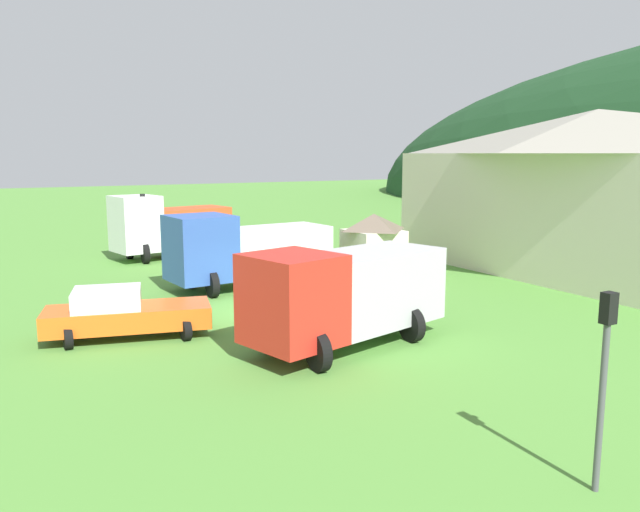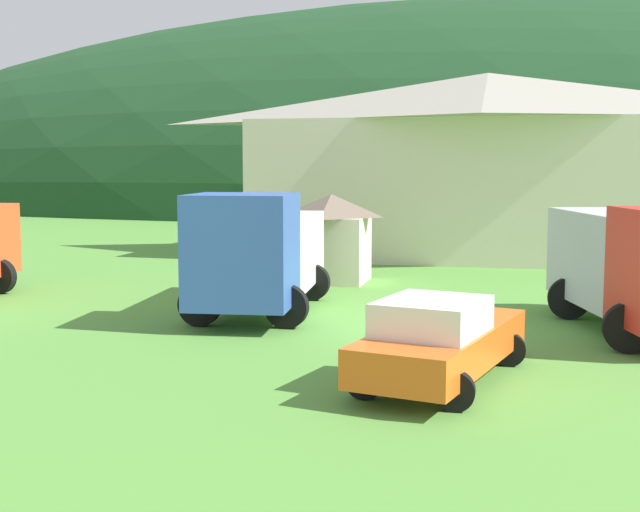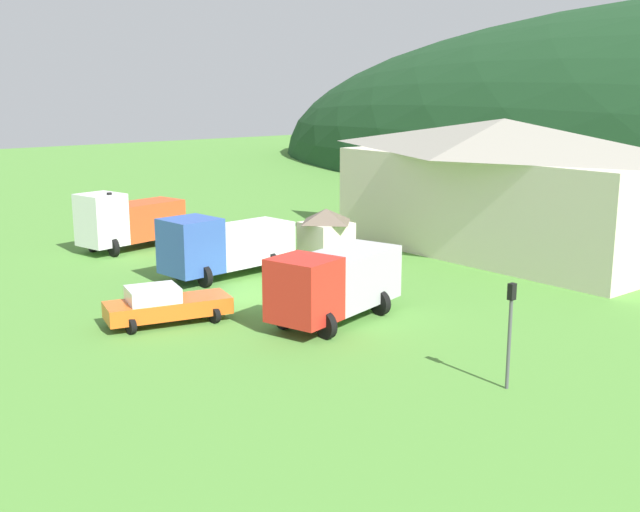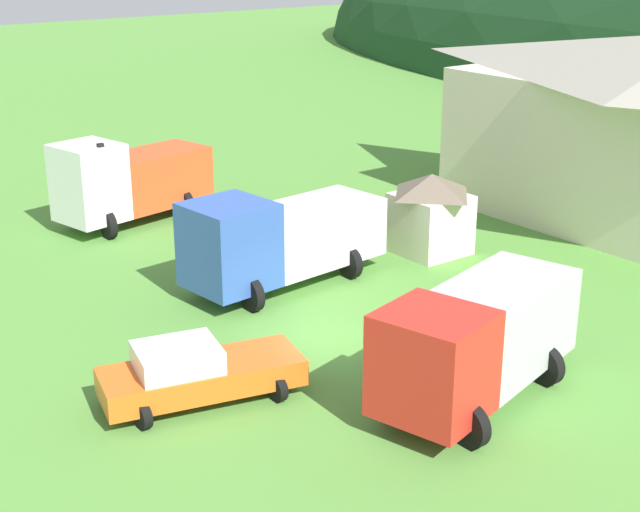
{
  "view_description": "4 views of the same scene",
  "coord_description": "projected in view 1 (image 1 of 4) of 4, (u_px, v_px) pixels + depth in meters",
  "views": [
    {
      "loc": [
        21.65,
        -9.06,
        5.96
      ],
      "look_at": [
        -3.0,
        4.51,
        1.37
      ],
      "focal_mm": 35.35,
      "sensor_mm": 36.0,
      "label": 1
    },
    {
      "loc": [
        2.45,
        -20.7,
        4.09
      ],
      "look_at": [
        -3.52,
        5.1,
        1.21
      ],
      "focal_mm": 47.42,
      "sensor_mm": 36.0,
      "label": 2
    },
    {
      "loc": [
        29.71,
        -19.91,
        9.88
      ],
      "look_at": [
        0.4,
        4.06,
        1.55
      ],
      "focal_mm": 43.35,
      "sensor_mm": 36.0,
      "label": 3
    },
    {
      "loc": [
        20.22,
        -15.58,
        11.68
      ],
      "look_at": [
        -3.16,
        2.23,
        1.24
      ],
      "focal_mm": 52.02,
      "sensor_mm": 36.0,
      "label": 4
    }
  ],
  "objects": [
    {
      "name": "traffic_light_west",
      "position": [
        144.0,
        220.0,
        34.34
      ],
      "size": [
        0.2,
        0.32,
        3.79
      ],
      "color": "#4C4C51",
      "rests_on": "ground"
    },
    {
      "name": "play_shed_cream",
      "position": [
        373.0,
        244.0,
        30.77
      ],
      "size": [
        2.63,
        2.62,
        3.07
      ],
      "color": "beige",
      "rests_on": "ground"
    },
    {
      "name": "depot_building",
      "position": [
        593.0,
        191.0,
        30.6
      ],
      "size": [
        21.34,
        9.04,
        8.05
      ],
      "color": "beige",
      "rests_on": "ground"
    },
    {
      "name": "service_pickup_orange",
      "position": [
        124.0,
        313.0,
        20.46
      ],
      "size": [
        3.11,
        5.52,
        1.66
      ],
      "rotation": [
        0.0,
        0.0,
        -1.81
      ],
      "color": "orange",
      "rests_on": "ground"
    },
    {
      "name": "traffic_light_east",
      "position": [
        604.0,
        370.0,
        10.9
      ],
      "size": [
        0.2,
        0.32,
        3.63
      ],
      "color": "#4C4C51",
      "rests_on": "ground"
    },
    {
      "name": "crane_truck_red",
      "position": [
        343.0,
        292.0,
        19.31
      ],
      "size": [
        4.22,
        7.21,
        3.15
      ],
      "rotation": [
        0.0,
        0.0,
        -1.32
      ],
      "color": "red",
      "rests_on": "ground"
    },
    {
      "name": "ground_plane",
      "position": [
        254.0,
        312.0,
        23.99
      ],
      "size": [
        200.0,
        200.0,
        0.0
      ],
      "primitive_type": "plane",
      "color": "#518C38"
    },
    {
      "name": "traffic_cone_near_pickup",
      "position": [
        347.0,
        296.0,
        26.54
      ],
      "size": [
        0.36,
        0.36,
        0.49
      ],
      "primitive_type": "cone",
      "color": "orange",
      "rests_on": "ground"
    },
    {
      "name": "box_truck_blue",
      "position": [
        243.0,
        249.0,
        28.11
      ],
      "size": [
        3.74,
        7.57,
        3.36
      ],
      "rotation": [
        0.0,
        0.0,
        -1.48
      ],
      "color": "#3356AD",
      "rests_on": "ground"
    },
    {
      "name": "heavy_rig_white",
      "position": [
        166.0,
        226.0,
        36.13
      ],
      "size": [
        3.96,
        6.99,
        3.65
      ],
      "rotation": [
        0.0,
        0.0,
        -1.38
      ],
      "color": "white",
      "rests_on": "ground"
    }
  ]
}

